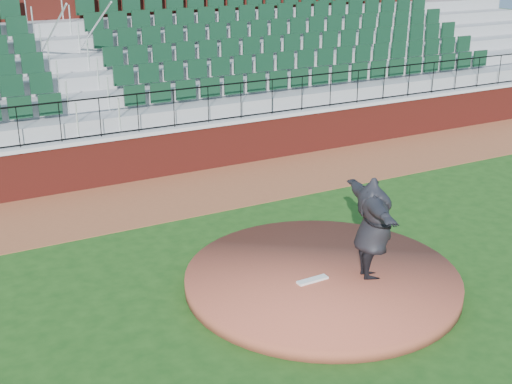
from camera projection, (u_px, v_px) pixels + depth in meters
ground at (294, 281)px, 13.00m from camera, size 90.00×90.00×0.00m
warning_track at (182, 193)px, 17.45m from camera, size 34.00×3.20×0.01m
field_wall at (158, 154)px, 18.56m from camera, size 34.00×0.35×1.20m
wall_cap at (157, 131)px, 18.34m from camera, size 34.00×0.45×0.10m
wall_railing at (156, 111)px, 18.15m from camera, size 34.00×0.05×1.00m
seating_stands at (122, 75)px, 20.22m from camera, size 34.00×5.10×4.60m
concourse_wall at (94, 47)px, 22.37m from camera, size 34.00×0.50×5.50m
pitchers_mound at (322, 279)px, 12.79m from camera, size 5.08×5.08×0.25m
pitching_rubber at (313, 280)px, 12.45m from camera, size 0.61×0.17×0.04m
pitcher at (373, 228)px, 12.29m from camera, size 1.37×2.44×1.92m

